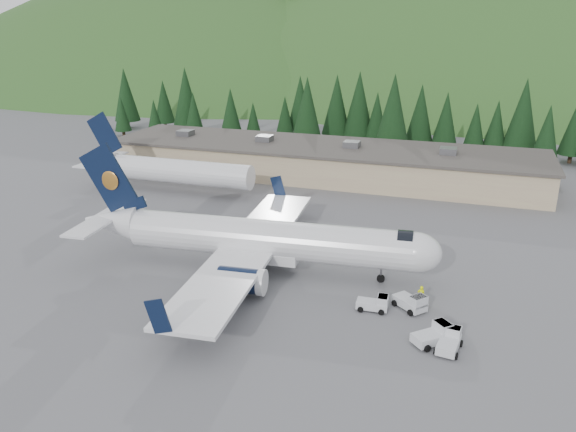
# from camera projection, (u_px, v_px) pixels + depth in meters

# --- Properties ---
(ground) EXTENTS (600.00, 600.00, 0.00)m
(ground) POSITION_uv_depth(u_px,v_px,m) (269.00, 271.00, 57.90)
(ground) COLOR #5B5B60
(airliner) EXTENTS (37.92, 35.62, 12.58)m
(airliner) POSITION_uv_depth(u_px,v_px,m) (259.00, 240.00, 57.04)
(airliner) COLOR white
(airliner) RESTS_ON ground
(second_airliner) EXTENTS (27.50, 11.00, 10.05)m
(second_airliner) POSITION_uv_depth(u_px,v_px,m) (165.00, 169.00, 84.02)
(second_airliner) COLOR white
(second_airliner) RESTS_ON ground
(baggage_tug_a) EXTENTS (2.82, 1.79, 1.47)m
(baggage_tug_a) POSITION_uv_depth(u_px,v_px,m) (375.00, 303.00, 49.83)
(baggage_tug_a) COLOR silver
(baggage_tug_a) RESTS_ON ground
(baggage_tug_b) EXTENTS (3.37, 3.17, 1.65)m
(baggage_tug_b) POSITION_uv_depth(u_px,v_px,m) (412.00, 302.00, 49.84)
(baggage_tug_b) COLOR silver
(baggage_tug_b) RESTS_ON ground
(baggage_tug_c) EXTENTS (2.12, 3.13, 1.58)m
(baggage_tug_c) POSITION_uv_depth(u_px,v_px,m) (450.00, 341.00, 43.95)
(baggage_tug_c) COLOR silver
(baggage_tug_c) RESTS_ON ground
(terminal_building) EXTENTS (71.00, 17.00, 6.10)m
(terminal_building) POSITION_uv_depth(u_px,v_px,m) (321.00, 160.00, 92.53)
(terminal_building) COLOR tan
(terminal_building) RESTS_ON ground
(baggage_tug_d) EXTENTS (3.32, 3.27, 1.66)m
(baggage_tug_d) POSITION_uv_depth(u_px,v_px,m) (435.00, 334.00, 44.74)
(baggage_tug_d) COLOR silver
(baggage_tug_d) RESTS_ON ground
(ramp_worker) EXTENTS (0.70, 0.49, 1.82)m
(ramp_worker) POSITION_uv_depth(u_px,v_px,m) (421.00, 295.00, 50.80)
(ramp_worker) COLOR #F2FE00
(ramp_worker) RESTS_ON ground
(tree_line) EXTENTS (112.91, 18.16, 14.23)m
(tree_line) POSITION_uv_depth(u_px,v_px,m) (352.00, 110.00, 111.68)
(tree_line) COLOR black
(tree_line) RESTS_ON ground
(hills) EXTENTS (614.00, 330.00, 300.00)m
(hills) POSITION_uv_depth(u_px,v_px,m) (541.00, 270.00, 254.52)
(hills) COLOR #2F4C1E
(hills) RESTS_ON ground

